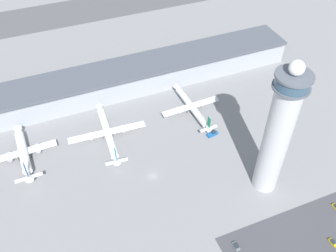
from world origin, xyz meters
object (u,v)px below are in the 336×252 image
at_px(airplane_gate_bravo, 107,133).
at_px(service_truck_fuel, 213,134).
at_px(control_tower, 278,133).
at_px(car_green_van, 236,246).
at_px(airplane_gate_alpha, 23,152).
at_px(service_truck_catering, 26,153).
at_px(car_maroon_suv, 333,242).
at_px(airplane_gate_charlie, 192,107).

distance_m(airplane_gate_bravo, service_truck_fuel, 56.05).
bearing_deg(control_tower, car_green_van, -140.02).
height_order(control_tower, airplane_gate_alpha, control_tower).
bearing_deg(airplane_gate_alpha, car_green_van, -47.77).
xyz_separation_m(service_truck_catering, car_maroon_suv, (112.14, -99.20, -0.31)).
relative_size(control_tower, service_truck_catering, 11.20).
bearing_deg(service_truck_catering, control_tower, -31.09).
bearing_deg(airplane_gate_bravo, car_green_van, -68.42).
relative_size(service_truck_catering, car_maroon_suv, 1.52).
height_order(service_truck_fuel, car_maroon_suv, service_truck_fuel).
bearing_deg(airplane_gate_bravo, control_tower, -43.39).
bearing_deg(airplane_gate_alpha, car_maroon_suv, -40.36).
distance_m(airplane_gate_alpha, car_maroon_suv, 148.40).
height_order(control_tower, car_green_van, control_tower).
distance_m(airplane_gate_charlie, service_truck_catering, 91.77).
relative_size(control_tower, airplane_gate_bravo, 1.55).
bearing_deg(control_tower, airplane_gate_alpha, 150.43).
bearing_deg(car_maroon_suv, airplane_gate_charlie, 101.93).
height_order(car_green_van, car_maroon_suv, car_green_van).
relative_size(service_truck_catering, service_truck_fuel, 0.97).
bearing_deg(service_truck_fuel, airplane_gate_alpha, 167.82).
bearing_deg(control_tower, airplane_gate_charlie, 100.21).
bearing_deg(car_green_van, service_truck_fuel, 71.63).
relative_size(airplane_gate_alpha, car_green_van, 9.26).
xyz_separation_m(airplane_gate_alpha, car_maroon_suv, (113.04, -96.07, -4.21)).
relative_size(airplane_gate_charlie, car_maroon_suv, 10.21).
bearing_deg(airplane_gate_charlie, service_truck_catering, 178.50).
height_order(airplane_gate_bravo, service_truck_catering, airplane_gate_bravo).
xyz_separation_m(control_tower, car_maroon_suv, (9.76, -37.47, -33.33)).
relative_size(airplane_gate_alpha, airplane_gate_charlie, 0.90).
height_order(airplane_gate_alpha, car_maroon_suv, airplane_gate_alpha).
bearing_deg(car_maroon_suv, car_green_van, 160.38).
distance_m(airplane_gate_alpha, service_truck_catering, 5.08).
relative_size(airplane_gate_alpha, service_truck_catering, 6.05).
bearing_deg(airplane_gate_bravo, service_truck_catering, 173.81).
height_order(airplane_gate_bravo, car_green_van, airplane_gate_bravo).
relative_size(service_truck_fuel, car_maroon_suv, 1.58).
bearing_deg(service_truck_fuel, airplane_gate_bravo, 159.97).
bearing_deg(service_truck_catering, service_truck_fuel, -14.09).
bearing_deg(service_truck_catering, airplane_gate_alpha, -106.00).
bearing_deg(car_green_van, airplane_gate_charlie, 77.96).
bearing_deg(control_tower, airplane_gate_bravo, 136.61).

